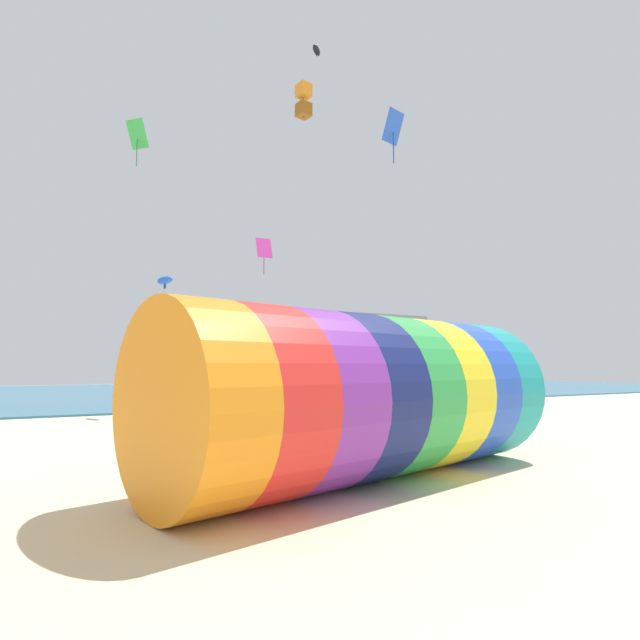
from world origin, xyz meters
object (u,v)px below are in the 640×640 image
(kite_black_parafoil, at_px, (316,50))
(bystander_near_water, at_px, (289,399))
(kite_magenta_diamond, at_px, (264,249))
(kite_green_diamond, at_px, (137,135))
(kite_handler, at_px, (481,418))
(kite_blue_parafoil, at_px, (165,280))
(kite_blue_diamond, at_px, (393,128))
(kite_orange_box, at_px, (304,100))
(giant_inflatable_tube, at_px, (366,395))

(kite_black_parafoil, bearing_deg, bystander_near_water, -130.05)
(kite_magenta_diamond, relative_size, kite_green_diamond, 0.87)
(bystander_near_water, bearing_deg, kite_magenta_diamond, -149.35)
(kite_handler, bearing_deg, kite_blue_parafoil, 113.45)
(kite_blue_diamond, distance_m, bystander_near_water, 11.53)
(kite_handler, distance_m, kite_orange_box, 15.61)
(kite_green_diamond, relative_size, kite_orange_box, 1.10)
(kite_handler, distance_m, kite_green_diamond, 15.62)
(kite_handler, distance_m, bystander_near_water, 9.41)
(giant_inflatable_tube, relative_size, bystander_near_water, 5.61)
(bystander_near_water, bearing_deg, kite_green_diamond, -176.16)
(kite_handler, height_order, kite_orange_box, kite_orange_box)
(kite_orange_box, bearing_deg, kite_green_diamond, 177.60)
(kite_magenta_diamond, distance_m, kite_green_diamond, 6.29)
(kite_green_diamond, xyz_separation_m, kite_orange_box, (6.76, -0.28, 2.95))
(kite_magenta_diamond, xyz_separation_m, kite_blue_parafoil, (-2.86, 5.56, -0.66))
(kite_magenta_diamond, bearing_deg, kite_orange_box, 6.56)
(kite_black_parafoil, height_order, bystander_near_water, kite_black_parafoil)
(kite_handler, distance_m, kite_magenta_diamond, 10.83)
(giant_inflatable_tube, height_order, kite_blue_parafoil, kite_blue_parafoil)
(kite_handler, height_order, kite_blue_diamond, kite_blue_diamond)
(kite_handler, bearing_deg, kite_magenta_diamond, 110.84)
(kite_blue_diamond, bearing_deg, kite_blue_parafoil, 109.28)
(kite_green_diamond, bearing_deg, kite_blue_parafoil, 67.94)
(kite_magenta_diamond, xyz_separation_m, kite_orange_box, (1.85, 0.21, 6.85))
(kite_blue_diamond, height_order, kite_black_parafoil, kite_black_parafoil)
(kite_black_parafoil, height_order, kite_orange_box, kite_black_parafoil)
(kite_black_parafoil, distance_m, bystander_near_water, 19.63)
(giant_inflatable_tube, relative_size, kite_orange_box, 6.00)
(kite_handler, bearing_deg, kite_black_parafoil, 82.75)
(bystander_near_water, bearing_deg, kite_blue_diamond, -90.72)
(kite_magenta_diamond, distance_m, bystander_near_water, 6.38)
(kite_green_diamond, distance_m, kite_blue_diamond, 9.81)
(bystander_near_water, bearing_deg, kite_black_parafoil, 49.95)
(kite_blue_diamond, relative_size, kite_black_parafoil, 1.62)
(bystander_near_water, bearing_deg, kite_orange_box, -68.59)
(kite_magenta_diamond, bearing_deg, kite_handler, -69.16)
(kite_handler, height_order, kite_blue_parafoil, kite_blue_parafoil)
(kite_blue_parafoil, bearing_deg, kite_handler, -66.55)
(kite_black_parafoil, bearing_deg, kite_green_diamond, -156.04)
(kite_handler, distance_m, kite_blue_diamond, 8.86)
(kite_green_diamond, relative_size, kite_blue_diamond, 1.09)
(kite_magenta_diamond, height_order, kite_blue_parafoil, kite_magenta_diamond)
(kite_blue_diamond, height_order, bystander_near_water, kite_blue_diamond)
(giant_inflatable_tube, height_order, kite_blue_diamond, kite_blue_diamond)
(kite_orange_box, bearing_deg, bystander_near_water, 111.41)
(kite_handler, bearing_deg, kite_green_diamond, 132.45)
(kite_magenta_diamond, relative_size, kite_blue_parafoil, 1.18)
(kite_magenta_diamond, height_order, kite_blue_diamond, kite_blue_diamond)
(kite_magenta_diamond, bearing_deg, giant_inflatable_tube, -98.94)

